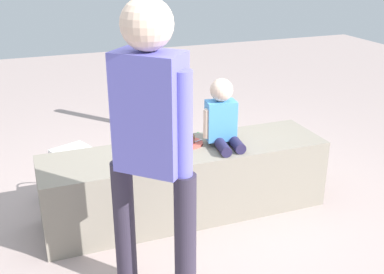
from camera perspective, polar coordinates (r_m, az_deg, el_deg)
ground_plane at (r=3.58m, az=-0.67°, el=-9.01°), size 12.00×12.00×0.00m
concrete_ledge at (r=3.45m, az=-0.69°, el=-5.35°), size 2.04×0.53×0.51m
child_seated at (r=3.34m, az=3.68°, el=2.43°), size 0.28×0.33×0.48m
adult_standing at (r=2.35m, az=-5.00°, el=0.60°), size 0.38×0.38×1.64m
cake_plate at (r=3.42m, az=-0.51°, el=-0.50°), size 0.22×0.22×0.07m
gift_bag at (r=4.17m, az=7.59°, el=-2.07°), size 0.20×0.10×0.35m
railing_post at (r=5.01m, az=-4.49°, el=4.68°), size 0.36×0.36×0.99m
water_bottle_near_gift at (r=4.26m, az=1.47°, el=-2.20°), size 0.07×0.07×0.21m
water_bottle_far_side at (r=4.48m, az=0.77°, el=-0.91°), size 0.07×0.07×0.22m
party_cup_red at (r=4.04m, az=-0.28°, el=-4.35°), size 0.08×0.08×0.10m
cake_box_white at (r=4.49m, az=-14.14°, el=-2.17°), size 0.42×0.40×0.12m
handbag_black_leather at (r=3.84m, az=-14.82°, el=-5.28°), size 0.31×0.11×0.36m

